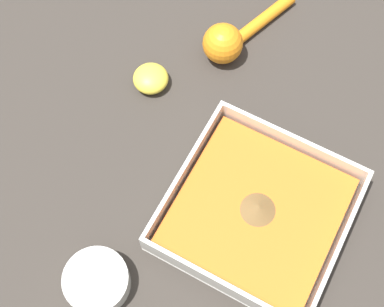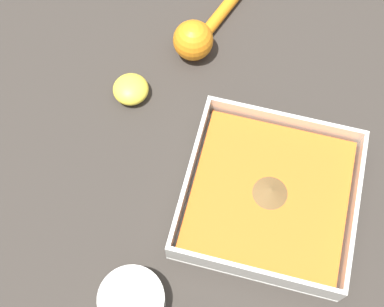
{
  "view_description": "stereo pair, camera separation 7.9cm",
  "coord_description": "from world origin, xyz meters",
  "px_view_note": "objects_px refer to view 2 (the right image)",
  "views": [
    {
      "loc": [
        0.24,
        0.07,
        0.75
      ],
      "look_at": [
        -0.05,
        -0.09,
        0.03
      ],
      "focal_mm": 50.0,
      "sensor_mm": 36.0,
      "label": 1
    },
    {
      "loc": [
        0.27,
        -0.01,
        0.75
      ],
      "look_at": [
        -0.05,
        -0.09,
        0.03
      ],
      "focal_mm": 50.0,
      "sensor_mm": 36.0,
      "label": 2
    }
  ],
  "objects_px": {
    "spice_bowl": "(132,301)",
    "lemon_half": "(131,89)",
    "lemon_squeezer": "(199,35)",
    "square_dish": "(269,196)"
  },
  "relations": [
    {
      "from": "spice_bowl",
      "to": "lemon_half",
      "type": "distance_m",
      "value": 0.33
    },
    {
      "from": "spice_bowl",
      "to": "lemon_squeezer",
      "type": "height_order",
      "value": "lemon_squeezer"
    },
    {
      "from": "square_dish",
      "to": "lemon_half",
      "type": "height_order",
      "value": "square_dish"
    },
    {
      "from": "lemon_squeezer",
      "to": "lemon_half",
      "type": "bearing_deg",
      "value": -15.01
    },
    {
      "from": "square_dish",
      "to": "lemon_squeezer",
      "type": "height_order",
      "value": "lemon_squeezer"
    },
    {
      "from": "lemon_half",
      "to": "square_dish",
      "type": "bearing_deg",
      "value": 63.48
    },
    {
      "from": "spice_bowl",
      "to": "lemon_half",
      "type": "bearing_deg",
      "value": -162.57
    },
    {
      "from": "lemon_squeezer",
      "to": "lemon_half",
      "type": "relative_size",
      "value": 3.39
    },
    {
      "from": "square_dish",
      "to": "lemon_squeezer",
      "type": "bearing_deg",
      "value": -145.65
    },
    {
      "from": "spice_bowl",
      "to": "lemon_squeezer",
      "type": "relative_size",
      "value": 0.46
    }
  ]
}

